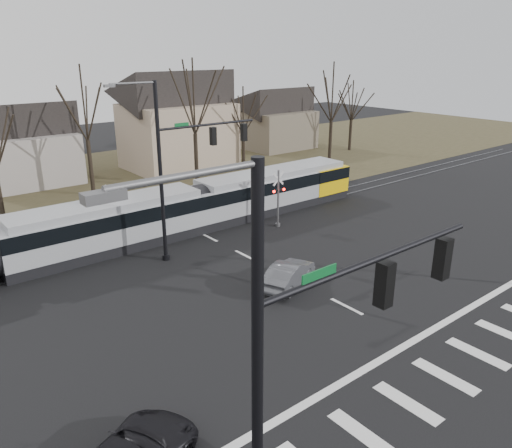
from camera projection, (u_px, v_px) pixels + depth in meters
ground at (380, 323)px, 22.59m from camera, size 140.00×140.00×0.00m
grass_verge at (101, 183)px, 46.12m from camera, size 140.00×28.00×0.01m
crosswalk at (462, 364)px, 19.65m from camera, size 27.00×2.60×0.01m
stop_line at (414, 340)px, 21.27m from camera, size 28.00×0.35×0.01m
lane_dashes at (193, 229)px, 34.36m from camera, size 0.18×30.00×0.01m
rail_pair at (194, 229)px, 34.20m from camera, size 90.00×1.52×0.06m
tram at (106, 224)px, 30.21m from camera, size 40.75×3.03×3.09m
sedan at (289, 274)px, 25.98m from camera, size 4.27×5.00×1.32m
signal_pole_near_left at (318, 365)px, 10.14m from camera, size 9.28×0.44×10.20m
signal_pole_far at (185, 161)px, 28.47m from camera, size 9.28×0.44×10.20m
rail_crossing_signal at (278, 200)px, 34.32m from camera, size 1.08×0.36×4.00m
tree_row at (146, 135)px, 41.23m from camera, size 59.20×7.20×10.00m
house_b at (25, 140)px, 44.79m from camera, size 8.64×7.56×7.65m
house_c at (177, 117)px, 50.43m from camera, size 10.80×8.64×10.10m
house_d at (276, 115)px, 61.17m from camera, size 8.64×7.56×7.65m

